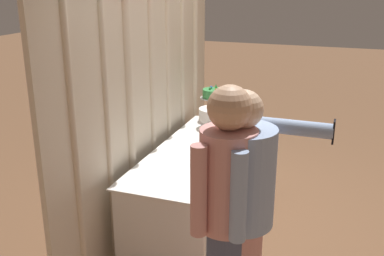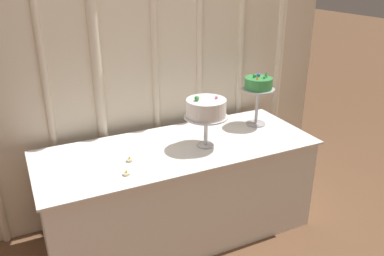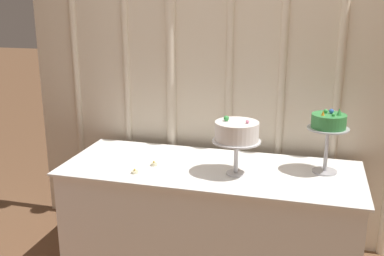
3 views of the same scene
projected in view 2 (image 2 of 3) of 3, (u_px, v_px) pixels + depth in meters
ground_plane at (185, 238)px, 2.98m from camera, size 24.00×24.00×0.00m
draped_curtain at (151, 51)px, 2.96m from camera, size 3.09×0.17×2.46m
cake_table at (179, 191)px, 2.92m from camera, size 1.97×0.78×0.73m
cake_display_nearleft at (206, 110)px, 2.69m from camera, size 0.30×0.30×0.38m
cake_display_nearright at (258, 87)px, 3.04m from camera, size 0.26×0.26×0.43m
tealight_far_left at (127, 174)px, 2.41m from camera, size 0.05×0.05×0.03m
tealight_near_left at (130, 160)px, 2.57m from camera, size 0.04×0.04×0.03m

